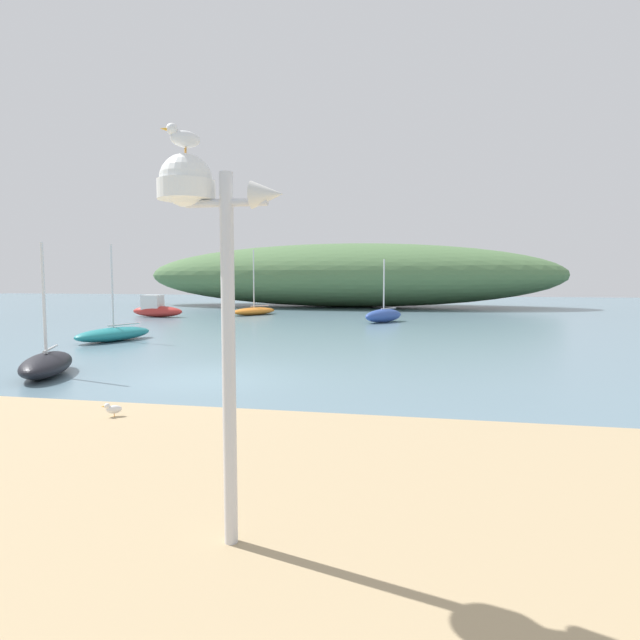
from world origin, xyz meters
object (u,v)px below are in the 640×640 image
object	(u,v)px
mast_structure	(203,227)
sailboat_off_point	(114,334)
seagull_on_radar	(183,137)
sailboat_west_reach	(254,311)
sailboat_by_sandbar	(384,315)
sailboat_centre_water	(47,364)
seagull_upper_strand	(113,409)
motorboat_far_right	(156,309)

from	to	relation	value
mast_structure	sailboat_off_point	world-z (taller)	sailboat_off_point
seagull_on_radar	sailboat_west_reach	xyz separation A→B (m)	(-9.27, 29.76, -3.51)
mast_structure	seagull_on_radar	xyz separation A→B (m)	(-0.16, -0.01, 0.77)
seagull_on_radar	sailboat_by_sandbar	size ratio (longest dim) A/B	0.09
sailboat_centre_water	sailboat_west_reach	bearing A→B (deg)	94.22
mast_structure	seagull_upper_strand	bearing A→B (deg)	132.31
sailboat_west_reach	motorboat_far_right	distance (m)	6.42
sailboat_by_sandbar	motorboat_far_right	world-z (taller)	sailboat_by_sandbar
sailboat_by_sandbar	mast_structure	bearing A→B (deg)	-89.41
sailboat_by_sandbar	seagull_upper_strand	bearing A→B (deg)	-97.90
sailboat_by_sandbar	motorboat_far_right	xyz separation A→B (m)	(-14.86, 1.18, 0.12)
seagull_on_radar	sailboat_off_point	xyz separation A→B (m)	(-10.24, 14.68, -3.50)
seagull_on_radar	sailboat_by_sandbar	distance (m)	25.82
mast_structure	sailboat_off_point	xyz separation A→B (m)	(-10.40, 14.66, -2.73)
motorboat_far_right	seagull_upper_strand	bearing A→B (deg)	-62.95
sailboat_off_point	mast_structure	bearing A→B (deg)	-54.66
seagull_on_radar	sailboat_west_reach	bearing A→B (deg)	107.31
sailboat_by_sandbar	sailboat_centre_water	world-z (taller)	sailboat_by_sandbar
sailboat_off_point	sailboat_centre_water	bearing A→B (deg)	-69.82
motorboat_far_right	sailboat_centre_water	bearing A→B (deg)	-69.10
sailboat_west_reach	sailboat_off_point	bearing A→B (deg)	-93.66
sailboat_off_point	motorboat_far_right	size ratio (longest dim) A/B	1.08
seagull_on_radar	sailboat_by_sandbar	xyz separation A→B (m)	(-0.10, 25.60, -3.39)
sailboat_west_reach	seagull_upper_strand	bearing A→B (deg)	-76.80
seagull_on_radar	sailboat_off_point	distance (m)	18.23
mast_structure	sailboat_by_sandbar	distance (m)	25.73
motorboat_far_right	sailboat_by_sandbar	bearing A→B (deg)	-4.56
mast_structure	sailboat_by_sandbar	world-z (taller)	mast_structure
sailboat_off_point	seagull_upper_strand	xyz separation A→B (m)	(7.09, -11.03, 0.04)
sailboat_west_reach	sailboat_centre_water	size ratio (longest dim) A/B	1.28
sailboat_by_sandbar	seagull_upper_strand	xyz separation A→B (m)	(-3.05, -21.95, -0.06)
mast_structure	sailboat_centre_water	bearing A→B (deg)	135.76
motorboat_far_right	sailboat_off_point	bearing A→B (deg)	-68.68
mast_structure	sailboat_off_point	size ratio (longest dim) A/B	0.89
sailboat_west_reach	seagull_upper_strand	distance (m)	26.82
sailboat_west_reach	sailboat_centre_water	distance (m)	22.21
mast_structure	seagull_upper_strand	xyz separation A→B (m)	(-3.31, 3.64, -2.69)
mast_structure	sailboat_off_point	bearing A→B (deg)	125.34
seagull_on_radar	motorboat_far_right	size ratio (longest dim) A/B	0.09
mast_structure	sailboat_centre_water	xyz separation A→B (m)	(-7.80, 7.60, -2.71)
sailboat_off_point	seagull_on_radar	bearing A→B (deg)	-55.10
sailboat_by_sandbar	sailboat_off_point	size ratio (longest dim) A/B	0.92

